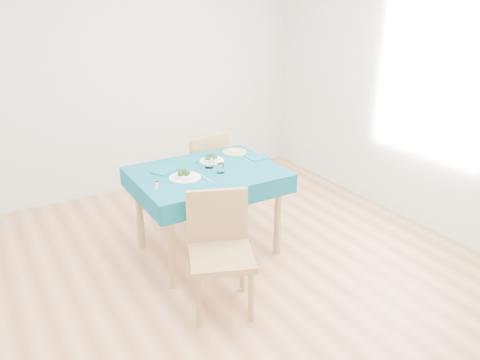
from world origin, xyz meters
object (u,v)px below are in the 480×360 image
table (208,212)px  chair_near (221,241)px  bowl_near (185,174)px  side_plate (235,152)px  chair_far (198,160)px  bowl_far (212,158)px

table → chair_near: bearing=-110.8°
table → bowl_near: 0.48m
bowl_near → side_plate: 0.75m
side_plate → bowl_near: bearing=-152.1°
chair_far → table: bearing=59.8°
table → side_plate: size_ratio=5.33×
bowl_far → side_plate: 0.31m
chair_near → chair_far: (0.59, 1.55, 0.01)m
chair_far → bowl_near: (-0.53, -0.85, 0.24)m
bowl_near → bowl_far: 0.44m
chair_far → bowl_far: 0.67m
chair_near → side_plate: chair_near is taller
chair_near → bowl_far: size_ratio=5.17×
chair_near → table: bearing=91.0°
chair_far → side_plate: bearing=95.7°
bowl_far → table: bearing=-129.1°
table → chair_near: 0.84m
bowl_near → chair_far: bearing=58.2°
bowl_far → side_plate: bearing=20.5°
chair_near → bowl_near: (0.07, 0.70, 0.25)m
table → bowl_far: 0.47m
table → bowl_near: size_ratio=4.77×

